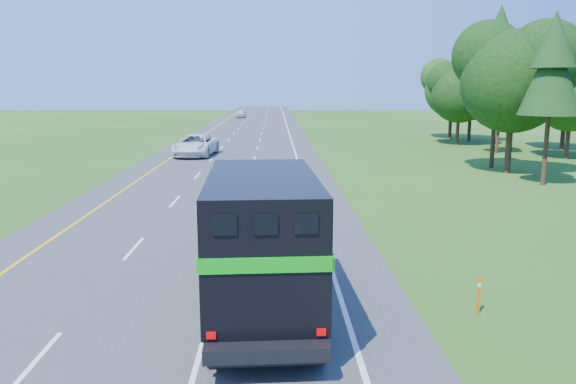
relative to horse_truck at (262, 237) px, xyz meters
name	(u,v)px	position (x,y,z in m)	size (l,w,h in m)	color
road	(235,155)	(-3.23, 36.06, -2.10)	(15.00, 260.00, 0.04)	#38383A
lane_markings	(235,155)	(-3.23, 36.06, -2.07)	(11.15, 260.00, 0.01)	yellow
horse_truck	(262,237)	(0.00, 0.00, 0.00)	(3.11, 8.89, 3.88)	black
white_suv	(196,145)	(-6.73, 35.47, -1.13)	(3.16, 6.85, 1.90)	silver
far_car	(241,114)	(-6.46, 98.36, -1.29)	(1.86, 4.63, 1.58)	silver
delineator	(479,294)	(5.92, -0.38, -1.55)	(0.09, 0.05, 1.07)	#E55B0C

